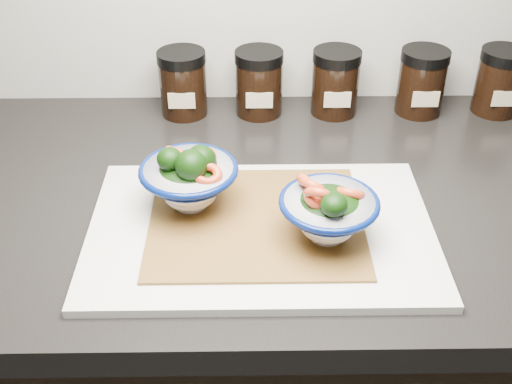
{
  "coord_description": "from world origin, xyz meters",
  "views": [
    {
      "loc": [
        -0.19,
        0.69,
        1.43
      ],
      "look_at": [
        -0.18,
        1.36,
        0.96
      ],
      "focal_mm": 45.0,
      "sensor_mm": 36.0,
      "label": 1
    }
  ],
  "objects_px": {
    "cutting_board": "(261,230)",
    "spice_jar_d": "(422,82)",
    "spice_jar_a": "(183,83)",
    "spice_jar_c": "(335,82)",
    "spice_jar_e": "(500,81)",
    "spice_jar_b": "(259,83)",
    "bowl_left": "(190,178)",
    "bowl_right": "(328,212)"
  },
  "relations": [
    {
      "from": "spice_jar_c",
      "to": "bowl_left",
      "type": "bearing_deg",
      "value": -127.57
    },
    {
      "from": "spice_jar_e",
      "to": "cutting_board",
      "type": "bearing_deg",
      "value": -140.75
    },
    {
      "from": "spice_jar_a",
      "to": "spice_jar_c",
      "type": "xyz_separation_m",
      "value": [
        0.26,
        0.0,
        0.0
      ]
    },
    {
      "from": "cutting_board",
      "to": "spice_jar_c",
      "type": "relative_size",
      "value": 3.98
    },
    {
      "from": "spice_jar_b",
      "to": "spice_jar_e",
      "type": "height_order",
      "value": "same"
    },
    {
      "from": "cutting_board",
      "to": "spice_jar_d",
      "type": "height_order",
      "value": "spice_jar_d"
    },
    {
      "from": "cutting_board",
      "to": "spice_jar_c",
      "type": "xyz_separation_m",
      "value": [
        0.13,
        0.34,
        0.05
      ]
    },
    {
      "from": "spice_jar_d",
      "to": "spice_jar_c",
      "type": "bearing_deg",
      "value": 180.0
    },
    {
      "from": "spice_jar_c",
      "to": "spice_jar_e",
      "type": "relative_size",
      "value": 1.0
    },
    {
      "from": "cutting_board",
      "to": "spice_jar_c",
      "type": "distance_m",
      "value": 0.37
    },
    {
      "from": "bowl_right",
      "to": "spice_jar_a",
      "type": "bearing_deg",
      "value": 119.58
    },
    {
      "from": "bowl_left",
      "to": "spice_jar_a",
      "type": "height_order",
      "value": "spice_jar_a"
    },
    {
      "from": "spice_jar_c",
      "to": "spice_jar_a",
      "type": "bearing_deg",
      "value": 180.0
    },
    {
      "from": "bowl_left",
      "to": "spice_jar_e",
      "type": "height_order",
      "value": "spice_jar_e"
    },
    {
      "from": "bowl_right",
      "to": "spice_jar_e",
      "type": "bearing_deg",
      "value": 47.69
    },
    {
      "from": "spice_jar_b",
      "to": "spice_jar_e",
      "type": "relative_size",
      "value": 1.0
    },
    {
      "from": "spice_jar_a",
      "to": "bowl_right",
      "type": "bearing_deg",
      "value": -60.42
    },
    {
      "from": "bowl_left",
      "to": "spice_jar_a",
      "type": "relative_size",
      "value": 1.17
    },
    {
      "from": "cutting_board",
      "to": "spice_jar_d",
      "type": "distance_m",
      "value": 0.44
    },
    {
      "from": "spice_jar_b",
      "to": "spice_jar_c",
      "type": "bearing_deg",
      "value": 0.0
    },
    {
      "from": "bowl_left",
      "to": "spice_jar_e",
      "type": "xyz_separation_m",
      "value": [
        0.51,
        0.3,
        -0.0
      ]
    },
    {
      "from": "cutting_board",
      "to": "spice_jar_e",
      "type": "distance_m",
      "value": 0.54
    },
    {
      "from": "cutting_board",
      "to": "spice_jar_c",
      "type": "bearing_deg",
      "value": 68.52
    },
    {
      "from": "bowl_right",
      "to": "spice_jar_c",
      "type": "relative_size",
      "value": 1.11
    },
    {
      "from": "spice_jar_b",
      "to": "spice_jar_a",
      "type": "bearing_deg",
      "value": 180.0
    },
    {
      "from": "bowl_right",
      "to": "spice_jar_e",
      "type": "relative_size",
      "value": 1.11
    },
    {
      "from": "spice_jar_b",
      "to": "spice_jar_c",
      "type": "distance_m",
      "value": 0.13
    },
    {
      "from": "spice_jar_e",
      "to": "spice_jar_c",
      "type": "bearing_deg",
      "value": 180.0
    },
    {
      "from": "cutting_board",
      "to": "spice_jar_e",
      "type": "xyz_separation_m",
      "value": [
        0.42,
        0.34,
        0.05
      ]
    },
    {
      "from": "bowl_left",
      "to": "spice_jar_a",
      "type": "xyz_separation_m",
      "value": [
        -0.03,
        0.3,
        -0.0
      ]
    },
    {
      "from": "cutting_board",
      "to": "bowl_right",
      "type": "height_order",
      "value": "bowl_right"
    },
    {
      "from": "spice_jar_a",
      "to": "spice_jar_b",
      "type": "relative_size",
      "value": 1.0
    },
    {
      "from": "spice_jar_b",
      "to": "spice_jar_e",
      "type": "xyz_separation_m",
      "value": [
        0.41,
        0.0,
        0.0
      ]
    },
    {
      "from": "cutting_board",
      "to": "spice_jar_b",
      "type": "distance_m",
      "value": 0.34
    },
    {
      "from": "bowl_left",
      "to": "spice_jar_a",
      "type": "distance_m",
      "value": 0.3
    },
    {
      "from": "spice_jar_b",
      "to": "cutting_board",
      "type": "bearing_deg",
      "value": -90.59
    },
    {
      "from": "spice_jar_a",
      "to": "spice_jar_e",
      "type": "distance_m",
      "value": 0.54
    },
    {
      "from": "spice_jar_a",
      "to": "spice_jar_c",
      "type": "distance_m",
      "value": 0.26
    },
    {
      "from": "bowl_left",
      "to": "spice_jar_d",
      "type": "bearing_deg",
      "value": 38.21
    },
    {
      "from": "spice_jar_e",
      "to": "spice_jar_a",
      "type": "bearing_deg",
      "value": 180.0
    },
    {
      "from": "cutting_board",
      "to": "spice_jar_b",
      "type": "height_order",
      "value": "spice_jar_b"
    },
    {
      "from": "spice_jar_c",
      "to": "spice_jar_e",
      "type": "height_order",
      "value": "same"
    }
  ]
}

